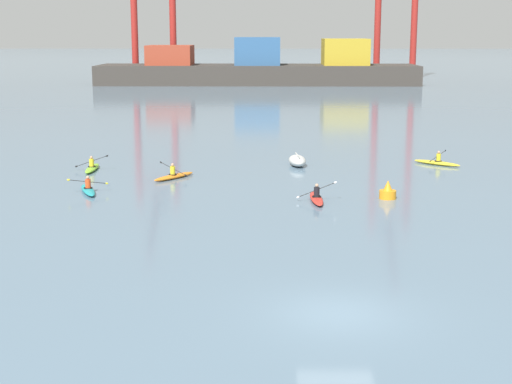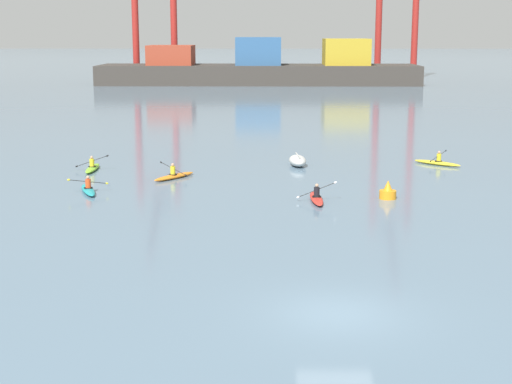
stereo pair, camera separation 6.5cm
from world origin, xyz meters
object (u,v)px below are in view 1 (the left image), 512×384
at_px(channel_buoy, 388,192).
at_px(kayak_orange, 174,176).
at_px(kayak_yellow, 437,162).
at_px(kayak_lime, 92,168).
at_px(container_barge, 260,69).
at_px(capsized_dinghy, 297,161).
at_px(kayak_red, 316,198).
at_px(kayak_teal, 88,189).

bearing_deg(channel_buoy, kayak_orange, 155.10).
xyz_separation_m(channel_buoy, kayak_yellow, (4.97, 10.76, -0.19)).
bearing_deg(kayak_lime, container_barge, 83.19).
distance_m(capsized_dinghy, kayak_yellow, 9.40).
relative_size(channel_buoy, kayak_red, 0.29).
bearing_deg(kayak_yellow, kayak_lime, -173.93).
bearing_deg(kayak_yellow, kayak_red, -127.66).
bearing_deg(capsized_dinghy, kayak_red, -86.97).
height_order(kayak_teal, kayak_orange, kayak_orange).
bearing_deg(channel_buoy, kayak_teal, 174.97).
height_order(kayak_teal, kayak_lime, kayak_lime).
xyz_separation_m(kayak_red, kayak_orange, (-8.26, 6.26, -0.00)).
distance_m(kayak_teal, kayak_red, 12.70).
height_order(channel_buoy, kayak_teal, channel_buoy).
distance_m(container_barge, kayak_orange, 87.02).
xyz_separation_m(channel_buoy, kayak_red, (-3.84, -0.65, -0.19)).
relative_size(capsized_dinghy, kayak_yellow, 0.91).
relative_size(kayak_teal, kayak_orange, 1.09).
relative_size(container_barge, kayak_orange, 17.40).
relative_size(container_barge, capsized_dinghy, 20.11).
distance_m(channel_buoy, kayak_orange, 13.34).
xyz_separation_m(container_barge, kayak_red, (3.79, -93.14, -2.46)).
relative_size(container_barge, kayak_teal, 15.93).
bearing_deg(kayak_orange, kayak_teal, -135.66).
height_order(kayak_teal, kayak_yellow, same).
distance_m(kayak_red, kayak_yellow, 14.41).
xyz_separation_m(channel_buoy, kayak_lime, (-17.68, 8.35, -0.19)).
relative_size(channel_buoy, kayak_yellow, 0.34).
relative_size(kayak_red, kayak_yellow, 1.15).
bearing_deg(kayak_yellow, channel_buoy, -114.78).
height_order(channel_buoy, kayak_red, kayak_red).
bearing_deg(kayak_teal, kayak_red, -9.46).
bearing_deg(container_barge, kayak_yellow, -81.24).
distance_m(kayak_red, kayak_orange, 10.36).
relative_size(container_barge, kayak_lime, 15.85).
distance_m(channel_buoy, kayak_teal, 16.43).
bearing_deg(channel_buoy, kayak_yellow, 65.22).
relative_size(capsized_dinghy, kayak_lime, 0.79).
relative_size(channel_buoy, kayak_lime, 0.29).
xyz_separation_m(capsized_dinghy, kayak_lime, (-13.27, -1.91, -0.18)).
distance_m(channel_buoy, kayak_yellow, 11.86).
bearing_deg(container_barge, kayak_lime, -96.81).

